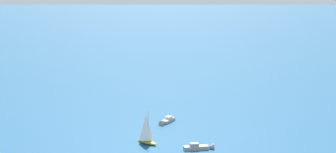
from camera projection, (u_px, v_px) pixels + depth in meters
The scene contains 3 objects.
sailboat_near_centre at pixel (146, 128), 169.43m from camera, with size 7.64×6.59×10.22m.
motorboat_far_port at pixel (200, 147), 164.03m from camera, with size 9.15×5.00×2.58m.
motorboat_far_stbd at pixel (167, 121), 193.83m from camera, with size 4.76×8.81×2.48m.
Camera 1 is at (-19.75, 133.89, 49.74)m, focal length 60.32 mm.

